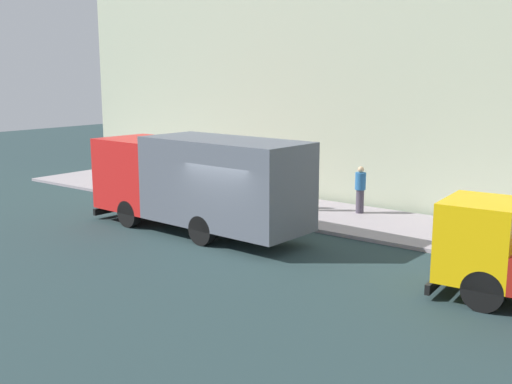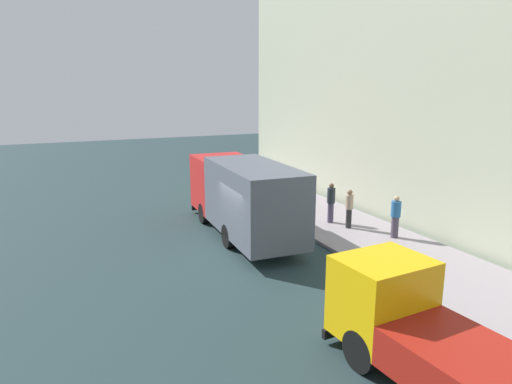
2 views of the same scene
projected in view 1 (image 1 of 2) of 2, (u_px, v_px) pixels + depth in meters
ground at (228, 246)px, 18.57m from camera, size 80.00×80.00×0.00m
sidewalk at (318, 214)px, 22.52m from camera, size 4.19×30.00×0.12m
building_facade at (357, 44)px, 23.37m from camera, size 0.50×30.00×12.48m
large_utility_truck at (197, 180)px, 19.94m from camera, size 2.69×8.20×3.14m
pedestrian_walking at (278, 184)px, 23.08m from camera, size 0.50×0.50×1.78m
pedestrian_standing at (360, 189)px, 22.32m from camera, size 0.55×0.55×1.71m
pedestrian_third at (304, 187)px, 22.69m from camera, size 0.32×0.32×1.67m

